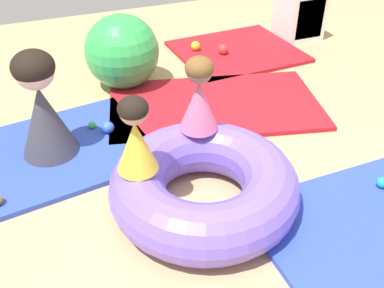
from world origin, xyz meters
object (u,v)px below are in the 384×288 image
at_px(child_in_yellow, 135,136).
at_px(adult_seated, 42,106).
at_px(play_ball_blue, 108,127).
at_px(play_ball_green, 92,125).
at_px(child_in_pink, 199,95).
at_px(exercise_ball_large, 122,52).
at_px(play_ball_red, 223,49).
at_px(storage_cube, 301,14).
at_px(inflatable_cushion, 204,185).
at_px(play_ball_teal, 382,182).
at_px(play_ball_yellow, 196,46).

bearing_deg(child_in_yellow, adult_seated, -4.23).
xyz_separation_m(play_ball_blue, play_ball_green, (-0.11, 0.11, -0.02)).
xyz_separation_m(child_in_pink, exercise_ball_large, (-0.16, 1.44, -0.26)).
bearing_deg(play_ball_red, storage_cube, 10.02).
relative_size(inflatable_cushion, adult_seated, 1.49).
xyz_separation_m(play_ball_green, exercise_ball_large, (0.45, 0.70, 0.27)).
distance_m(adult_seated, storage_cube, 3.26).
bearing_deg(inflatable_cushion, play_ball_red, 61.70).
xyz_separation_m(child_in_yellow, play_ball_green, (-0.11, 1.02, -0.52)).
height_order(inflatable_cushion, play_ball_blue, inflatable_cushion).
bearing_deg(storage_cube, play_ball_green, -157.36).
bearing_deg(play_ball_teal, play_ball_blue, 139.34).
bearing_deg(exercise_ball_large, child_in_pink, -83.73).
distance_m(play_ball_blue, exercise_ball_large, 0.91).
relative_size(inflatable_cushion, exercise_ball_large, 1.74).
xyz_separation_m(play_ball_red, storage_cube, (1.06, 0.19, 0.19)).
distance_m(inflatable_cushion, play_ball_yellow, 2.41).
bearing_deg(adult_seated, play_ball_blue, 132.62).
distance_m(child_in_yellow, play_ball_yellow, 2.53).
xyz_separation_m(adult_seated, play_ball_yellow, (1.69, 1.31, -0.34)).
height_order(play_ball_blue, storage_cube, storage_cube).
relative_size(inflatable_cushion, storage_cube, 2.12).
relative_size(adult_seated, play_ball_blue, 8.31).
xyz_separation_m(inflatable_cushion, play_ball_teal, (1.16, -0.31, -0.10)).
distance_m(play_ball_yellow, play_ball_green, 1.76).
bearing_deg(play_ball_yellow, play_ball_blue, -135.32).
bearing_deg(play_ball_green, play_ball_blue, -45.90).
bearing_deg(adult_seated, exercise_ball_large, 170.57).
xyz_separation_m(child_in_yellow, play_ball_yellow, (1.24, 2.14, -0.49)).
bearing_deg(child_in_yellow, play_ball_red, -70.08).
height_order(inflatable_cushion, play_ball_green, inflatable_cushion).
bearing_deg(storage_cube, inflatable_cushion, -134.10).
bearing_deg(child_in_pink, play_ball_green, 18.55).
bearing_deg(child_in_yellow, play_ball_green, -26.63).
xyz_separation_m(child_in_pink, play_ball_yellow, (0.74, 1.87, -0.51)).
relative_size(child_in_pink, play_ball_teal, 6.73).
relative_size(child_in_pink, exercise_ball_large, 0.75).
relative_size(play_ball_blue, storage_cube, 0.17).
bearing_deg(inflatable_cushion, adult_seated, 131.75).
xyz_separation_m(child_in_pink, play_ball_blue, (-0.50, 0.64, -0.51)).
bearing_deg(inflatable_cushion, play_ball_yellow, 68.96).
distance_m(child_in_pink, storage_cube, 2.77).
relative_size(play_ball_green, storage_cube, 0.11).
height_order(child_in_pink, adult_seated, child_in_pink).
bearing_deg(play_ball_red, play_ball_yellow, 139.18).
bearing_deg(adult_seated, child_in_yellow, 60.72).
height_order(play_ball_red, play_ball_teal, play_ball_red).
relative_size(play_ball_red, play_ball_blue, 1.10).
height_order(inflatable_cushion, play_ball_yellow, inflatable_cushion).
xyz_separation_m(child_in_yellow, adult_seated, (-0.45, 0.83, -0.16)).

